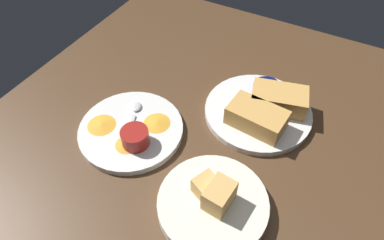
{
  "coord_description": "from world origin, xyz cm",
  "views": [
    {
      "loc": [
        -17.68,
        45.0,
        60.61
      ],
      "look_at": [
        6.77,
        -0.24,
        3.0
      ],
      "focal_mm": 31.36,
      "sensor_mm": 36.0,
      "label": 1
    }
  ],
  "objects_px": {
    "spoon_by_dark_ramekin": "(262,108)",
    "spoon_by_gravy_ramekin": "(135,111)",
    "plate_chips_companion": "(131,130)",
    "bread_basket_rear": "(213,203)",
    "sandwich_half_far": "(279,99)",
    "ramekin_dark_sauce": "(266,89)",
    "plate_sandwich_main": "(258,112)",
    "ramekin_light_gravy": "(135,137)",
    "sandwich_half_near": "(257,117)"
  },
  "relations": [
    {
      "from": "spoon_by_dark_ramekin",
      "to": "spoon_by_gravy_ramekin",
      "type": "distance_m",
      "value": 0.31
    },
    {
      "from": "plate_chips_companion",
      "to": "bread_basket_rear",
      "type": "distance_m",
      "value": 0.27
    },
    {
      "from": "sandwich_half_far",
      "to": "ramekin_dark_sauce",
      "type": "bearing_deg",
      "value": -32.02
    },
    {
      "from": "plate_sandwich_main",
      "to": "ramekin_light_gravy",
      "type": "relative_size",
      "value": 4.21
    },
    {
      "from": "plate_chips_companion",
      "to": "spoon_by_gravy_ramekin",
      "type": "relative_size",
      "value": 2.5
    },
    {
      "from": "plate_sandwich_main",
      "to": "sandwich_half_far",
      "type": "xyz_separation_m",
      "value": [
        -0.04,
        -0.03,
        0.03
      ]
    },
    {
      "from": "ramekin_dark_sauce",
      "to": "plate_sandwich_main",
      "type": "bearing_deg",
      "value": 93.51
    },
    {
      "from": "plate_sandwich_main",
      "to": "spoon_by_dark_ramekin",
      "type": "bearing_deg",
      "value": -140.92
    },
    {
      "from": "sandwich_half_near",
      "to": "ramekin_light_gravy",
      "type": "xyz_separation_m",
      "value": [
        0.21,
        0.18,
        -0.0
      ]
    },
    {
      "from": "spoon_by_dark_ramekin",
      "to": "plate_chips_companion",
      "type": "bearing_deg",
      "value": 39.23
    },
    {
      "from": "spoon_by_gravy_ramekin",
      "to": "ramekin_light_gravy",
      "type": "bearing_deg",
      "value": 125.52
    },
    {
      "from": "sandwich_half_far",
      "to": "ramekin_dark_sauce",
      "type": "distance_m",
      "value": 0.05
    },
    {
      "from": "sandwich_half_far",
      "to": "bread_basket_rear",
      "type": "xyz_separation_m",
      "value": [
        0.02,
        0.31,
        -0.02
      ]
    },
    {
      "from": "sandwich_half_near",
      "to": "plate_chips_companion",
      "type": "bearing_deg",
      "value": 30.5
    },
    {
      "from": "sandwich_half_near",
      "to": "ramekin_light_gravy",
      "type": "bearing_deg",
      "value": 39.74
    },
    {
      "from": "spoon_by_gravy_ramekin",
      "to": "ramekin_dark_sauce",
      "type": "bearing_deg",
      "value": -140.96
    },
    {
      "from": "sandwich_half_near",
      "to": "sandwich_half_far",
      "type": "xyz_separation_m",
      "value": [
        -0.03,
        -0.08,
        0.0
      ]
    },
    {
      "from": "ramekin_dark_sauce",
      "to": "spoon_by_dark_ramekin",
      "type": "relative_size",
      "value": 0.67
    },
    {
      "from": "sandwich_half_near",
      "to": "plate_sandwich_main",
      "type": "bearing_deg",
      "value": -77.49
    },
    {
      "from": "sandwich_half_far",
      "to": "spoon_by_dark_ramekin",
      "type": "relative_size",
      "value": 1.47
    },
    {
      "from": "bread_basket_rear",
      "to": "spoon_by_dark_ramekin",
      "type": "bearing_deg",
      "value": -88.56
    },
    {
      "from": "plate_sandwich_main",
      "to": "bread_basket_rear",
      "type": "distance_m",
      "value": 0.28
    },
    {
      "from": "plate_chips_companion",
      "to": "bread_basket_rear",
      "type": "relative_size",
      "value": 1.13
    },
    {
      "from": "plate_sandwich_main",
      "to": "bread_basket_rear",
      "type": "xyz_separation_m",
      "value": [
        -0.01,
        0.28,
        0.01
      ]
    },
    {
      "from": "ramekin_dark_sauce",
      "to": "bread_basket_rear",
      "type": "xyz_separation_m",
      "value": [
        -0.02,
        0.34,
        -0.01
      ]
    },
    {
      "from": "spoon_by_dark_ramekin",
      "to": "plate_chips_companion",
      "type": "relative_size",
      "value": 0.41
    },
    {
      "from": "spoon_by_dark_ramekin",
      "to": "bread_basket_rear",
      "type": "xyz_separation_m",
      "value": [
        -0.01,
        0.28,
        0.0
      ]
    },
    {
      "from": "ramekin_dark_sauce",
      "to": "bread_basket_rear",
      "type": "relative_size",
      "value": 0.31
    },
    {
      "from": "ramekin_dark_sauce",
      "to": "plate_chips_companion",
      "type": "bearing_deg",
      "value": 47.1
    },
    {
      "from": "plate_chips_companion",
      "to": "plate_sandwich_main",
      "type": "bearing_deg",
      "value": -140.77
    },
    {
      "from": "spoon_by_dark_ramekin",
      "to": "ramekin_light_gravy",
      "type": "xyz_separation_m",
      "value": [
        0.21,
        0.23,
        0.02
      ]
    },
    {
      "from": "plate_sandwich_main",
      "to": "sandwich_half_far",
      "type": "height_order",
      "value": "sandwich_half_far"
    },
    {
      "from": "sandwich_half_far",
      "to": "plate_chips_companion",
      "type": "distance_m",
      "value": 0.36
    },
    {
      "from": "sandwich_half_near",
      "to": "bread_basket_rear",
      "type": "xyz_separation_m",
      "value": [
        -0.0,
        0.23,
        -0.02
      ]
    },
    {
      "from": "sandwich_half_far",
      "to": "spoon_by_gravy_ramekin",
      "type": "bearing_deg",
      "value": 31.65
    },
    {
      "from": "sandwich_half_far",
      "to": "ramekin_light_gravy",
      "type": "height_order",
      "value": "sandwich_half_far"
    },
    {
      "from": "spoon_by_gravy_ramekin",
      "to": "spoon_by_dark_ramekin",
      "type": "bearing_deg",
      "value": -149.89
    },
    {
      "from": "plate_chips_companion",
      "to": "bread_basket_rear",
      "type": "height_order",
      "value": "bread_basket_rear"
    },
    {
      "from": "sandwich_half_near",
      "to": "sandwich_half_far",
      "type": "distance_m",
      "value": 0.09
    },
    {
      "from": "ramekin_light_gravy",
      "to": "bread_basket_rear",
      "type": "height_order",
      "value": "bread_basket_rear"
    },
    {
      "from": "sandwich_half_far",
      "to": "spoon_by_gravy_ramekin",
      "type": "relative_size",
      "value": 1.5
    },
    {
      "from": "sandwich_half_far",
      "to": "ramekin_light_gravy",
      "type": "relative_size",
      "value": 2.37
    },
    {
      "from": "plate_chips_companion",
      "to": "ramekin_light_gravy",
      "type": "xyz_separation_m",
      "value": [
        -0.04,
        0.03,
        0.03
      ]
    },
    {
      "from": "sandwich_half_far",
      "to": "spoon_by_dark_ramekin",
      "type": "xyz_separation_m",
      "value": [
        0.03,
        0.03,
        -0.02
      ]
    },
    {
      "from": "sandwich_half_far",
      "to": "plate_chips_companion",
      "type": "relative_size",
      "value": 0.6
    },
    {
      "from": "sandwich_half_far",
      "to": "spoon_by_gravy_ramekin",
      "type": "xyz_separation_m",
      "value": [
        0.29,
        0.18,
        -0.02
      ]
    },
    {
      "from": "sandwich_half_far",
      "to": "bread_basket_rear",
      "type": "bearing_deg",
      "value": 85.84
    },
    {
      "from": "sandwich_half_near",
      "to": "spoon_by_dark_ramekin",
      "type": "height_order",
      "value": "sandwich_half_near"
    },
    {
      "from": "sandwich_half_near",
      "to": "ramekin_dark_sauce",
      "type": "xyz_separation_m",
      "value": [
        0.01,
        -0.11,
        -0.01
      ]
    },
    {
      "from": "plate_sandwich_main",
      "to": "spoon_by_dark_ramekin",
      "type": "xyz_separation_m",
      "value": [
        -0.01,
        -0.01,
        0.01
      ]
    }
  ]
}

